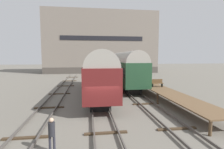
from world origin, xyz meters
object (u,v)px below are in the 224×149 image
(bench, at_px, (157,83))
(person_worker, at_px, (52,132))
(train_car_green, at_px, (124,67))
(train_car_maroon, at_px, (96,71))

(bench, bearing_deg, person_worker, -131.07)
(train_car_green, relative_size, bench, 11.01)
(train_car_green, xyz_separation_m, bench, (2.74, -6.22, -1.54))
(train_car_green, bearing_deg, bench, -66.23)
(train_car_maroon, distance_m, train_car_green, 6.72)
(train_car_green, bearing_deg, train_car_maroon, -132.55)
(bench, height_order, person_worker, bench)
(bench, distance_m, person_worker, 15.36)
(bench, bearing_deg, train_car_maroon, 170.16)
(train_car_green, relative_size, person_worker, 9.03)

